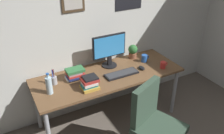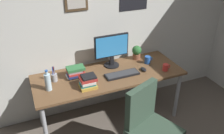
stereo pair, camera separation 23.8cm
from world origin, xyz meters
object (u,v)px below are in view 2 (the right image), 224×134
at_px(keyboard, 122,74).
at_px(pen_cup, 54,77).
at_px(book_stack_left, 75,72).
at_px(book_stack_right, 88,82).
at_px(office_chair, 149,124).
at_px(coffee_mug_far, 166,67).
at_px(computer_mouse, 143,69).
at_px(monitor, 112,49).
at_px(water_bottle, 48,82).
at_px(coffee_mug_near, 148,60).
at_px(potted_plant, 137,52).

distance_m(keyboard, pen_cup, 0.82).
xyz_separation_m(book_stack_left, book_stack_right, (0.07, -0.28, 0.01)).
distance_m(office_chair, coffee_mug_far, 0.87).
height_order(office_chair, computer_mouse, office_chair).
distance_m(monitor, book_stack_right, 0.60).
distance_m(computer_mouse, book_stack_right, 0.78).
relative_size(monitor, computer_mouse, 4.18).
xyz_separation_m(water_bottle, coffee_mug_far, (1.46, -0.13, -0.06)).
height_order(office_chair, book_stack_left, office_chair).
distance_m(coffee_mug_far, book_stack_right, 1.03).
bearing_deg(office_chair, coffee_mug_near, 61.83).
relative_size(keyboard, computer_mouse, 3.91).
distance_m(pen_cup, book_stack_left, 0.26).
bearing_deg(monitor, water_bottle, -163.51).
relative_size(potted_plant, pen_cup, 0.98).
bearing_deg(book_stack_left, book_stack_right, -75.31).
relative_size(water_bottle, coffee_mug_near, 2.18).
relative_size(coffee_mug_far, book_stack_right, 0.56).
bearing_deg(coffee_mug_far, coffee_mug_near, 113.36).
bearing_deg(office_chair, book_stack_right, 126.44).
bearing_deg(office_chair, potted_plant, 69.70).
bearing_deg(water_bottle, pen_cup, 59.56).
xyz_separation_m(computer_mouse, coffee_mug_far, (0.26, -0.10, 0.03)).
xyz_separation_m(monitor, coffee_mug_near, (0.48, -0.13, -0.19)).
bearing_deg(book_stack_right, coffee_mug_near, 15.04).
relative_size(coffee_mug_far, pen_cup, 0.55).
bearing_deg(coffee_mug_near, water_bottle, -174.40).
bearing_deg(office_chair, book_stack_left, 120.55).
height_order(monitor, coffee_mug_far, monitor).
distance_m(office_chair, book_stack_left, 1.08).
bearing_deg(book_stack_left, coffee_mug_far, -14.91).
bearing_deg(potted_plant, computer_mouse, -102.24).
height_order(computer_mouse, coffee_mug_near, coffee_mug_near).
relative_size(potted_plant, book_stack_right, 0.99).
distance_m(coffee_mug_near, pen_cup, 1.25).
height_order(monitor, water_bottle, monitor).
bearing_deg(potted_plant, coffee_mug_far, -66.46).
height_order(monitor, keyboard, monitor).
xyz_separation_m(water_bottle, book_stack_left, (0.35, 0.16, -0.04)).
distance_m(office_chair, coffee_mug_near, 1.01).
bearing_deg(office_chair, coffee_mug_far, 46.28).
height_order(pen_cup, book_stack_right, pen_cup).
bearing_deg(computer_mouse, book_stack_right, -173.46).
xyz_separation_m(office_chair, water_bottle, (-0.88, 0.73, 0.31)).
xyz_separation_m(monitor, computer_mouse, (0.33, -0.28, -0.22)).
distance_m(water_bottle, potted_plant, 1.30).
relative_size(coffee_mug_far, book_stack_left, 0.48).
bearing_deg(book_stack_right, computer_mouse, 6.54).
bearing_deg(keyboard, pen_cup, 166.86).
relative_size(coffee_mug_far, potted_plant, 0.56).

